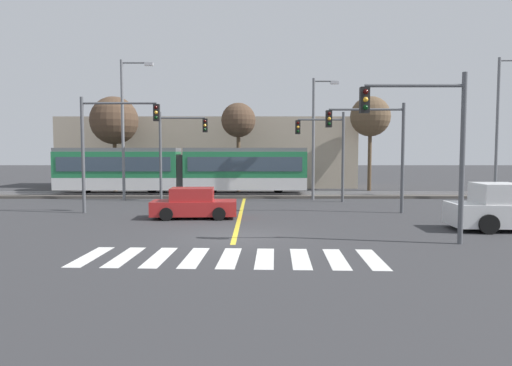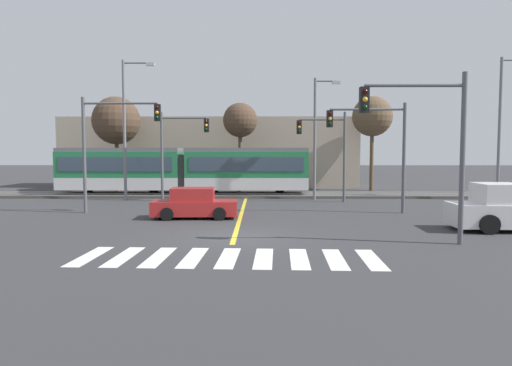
# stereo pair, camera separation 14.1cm
# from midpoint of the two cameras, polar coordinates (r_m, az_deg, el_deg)

# --- Properties ---
(ground_plane) EXTENTS (200.00, 200.00, 0.00)m
(ground_plane) POSITION_cam_midpoint_polar(r_m,az_deg,el_deg) (17.77, -2.49, -6.78)
(ground_plane) COLOR #333335
(track_bed) EXTENTS (120.00, 4.00, 0.18)m
(track_bed) POSITION_cam_midpoint_polar(r_m,az_deg,el_deg) (34.31, -1.07, -1.49)
(track_bed) COLOR #4C4742
(track_bed) RESTS_ON ground
(rail_near) EXTENTS (120.00, 0.08, 0.10)m
(rail_near) POSITION_cam_midpoint_polar(r_m,az_deg,el_deg) (33.58, -1.10, -1.37)
(rail_near) COLOR #939399
(rail_near) RESTS_ON track_bed
(rail_far) EXTENTS (120.00, 0.08, 0.10)m
(rail_far) POSITION_cam_midpoint_polar(r_m,az_deg,el_deg) (35.01, -1.04, -1.15)
(rail_far) COLOR #939399
(rail_far) RESTS_ON track_bed
(light_rail_tram) EXTENTS (18.50, 2.64, 3.43)m
(light_rail_tram) POSITION_cam_midpoint_polar(r_m,az_deg,el_deg) (34.62, -8.92, 1.76)
(light_rail_tram) COLOR silver
(light_rail_tram) RESTS_ON track_bed
(crosswalk_stripe_0) EXTENTS (0.68, 2.82, 0.01)m
(crosswalk_stripe_0) POSITION_cam_midpoint_polar(r_m,az_deg,el_deg) (15.47, -19.82, -8.60)
(crosswalk_stripe_0) COLOR silver
(crosswalk_stripe_0) RESTS_ON ground
(crosswalk_stripe_1) EXTENTS (0.68, 2.82, 0.01)m
(crosswalk_stripe_1) POSITION_cam_midpoint_polar(r_m,az_deg,el_deg) (15.08, -15.92, -8.83)
(crosswalk_stripe_1) COLOR silver
(crosswalk_stripe_1) RESTS_ON ground
(crosswalk_stripe_2) EXTENTS (0.68, 2.82, 0.01)m
(crosswalk_stripe_2) POSITION_cam_midpoint_polar(r_m,az_deg,el_deg) (14.77, -11.82, -9.03)
(crosswalk_stripe_2) COLOR silver
(crosswalk_stripe_2) RESTS_ON ground
(crosswalk_stripe_3) EXTENTS (0.68, 2.82, 0.01)m
(crosswalk_stripe_3) POSITION_cam_midpoint_polar(r_m,az_deg,el_deg) (14.54, -7.57, -9.20)
(crosswalk_stripe_3) COLOR silver
(crosswalk_stripe_3) RESTS_ON ground
(crosswalk_stripe_4) EXTENTS (0.68, 2.82, 0.01)m
(crosswalk_stripe_4) POSITION_cam_midpoint_polar(r_m,az_deg,el_deg) (14.38, -3.20, -9.31)
(crosswalk_stripe_4) COLOR silver
(crosswalk_stripe_4) RESTS_ON ground
(crosswalk_stripe_5) EXTENTS (0.68, 2.82, 0.01)m
(crosswalk_stripe_5) POSITION_cam_midpoint_polar(r_m,az_deg,el_deg) (14.31, 1.25, -9.37)
(crosswalk_stripe_5) COLOR silver
(crosswalk_stripe_5) RESTS_ON ground
(crosswalk_stripe_6) EXTENTS (0.68, 2.82, 0.01)m
(crosswalk_stripe_6) POSITION_cam_midpoint_polar(r_m,az_deg,el_deg) (14.32, 5.71, -9.38)
(crosswalk_stripe_6) COLOR silver
(crosswalk_stripe_6) RESTS_ON ground
(crosswalk_stripe_7) EXTENTS (0.68, 2.82, 0.01)m
(crosswalk_stripe_7) POSITION_cam_midpoint_polar(r_m,az_deg,el_deg) (14.42, 10.14, -9.33)
(crosswalk_stripe_7) COLOR silver
(crosswalk_stripe_7) RESTS_ON ground
(crosswalk_stripe_8) EXTENTS (0.68, 2.82, 0.01)m
(crosswalk_stripe_8) POSITION_cam_midpoint_polar(r_m,az_deg,el_deg) (14.60, 14.48, -9.23)
(crosswalk_stripe_8) COLOR silver
(crosswalk_stripe_8) RESTS_ON ground
(lane_centre_line) EXTENTS (0.20, 16.17, 0.01)m
(lane_centre_line) POSITION_cam_midpoint_polar(r_m,az_deg,el_deg) (24.30, -1.69, -3.90)
(lane_centre_line) COLOR gold
(lane_centre_line) RESTS_ON ground
(sedan_crossing) EXTENTS (4.27, 2.06, 1.52)m
(sedan_crossing) POSITION_cam_midpoint_polar(r_m,az_deg,el_deg) (22.95, -7.51, -2.64)
(sedan_crossing) COLOR #B22323
(sedan_crossing) RESTS_ON ground
(traffic_light_mid_left) EXTENTS (4.25, 0.38, 6.24)m
(traffic_light_mid_left) POSITION_cam_midpoint_polar(r_m,az_deg,el_deg) (25.83, -17.64, 5.70)
(traffic_light_mid_left) COLOR #515459
(traffic_light_mid_left) RESTS_ON ground
(traffic_light_mid_right) EXTENTS (4.25, 0.38, 5.92)m
(traffic_light_mid_right) POSITION_cam_midpoint_polar(r_m,az_deg,el_deg) (25.34, 15.04, 5.32)
(traffic_light_mid_right) COLOR #515459
(traffic_light_mid_right) RESTS_ON ground
(traffic_light_near_right) EXTENTS (3.75, 0.38, 6.08)m
(traffic_light_near_right) POSITION_cam_midpoint_polar(r_m,az_deg,el_deg) (17.25, 20.90, 6.02)
(traffic_light_near_right) COLOR #515459
(traffic_light_near_right) RESTS_ON ground
(traffic_light_far_left) EXTENTS (3.25, 0.38, 5.95)m
(traffic_light_far_left) POSITION_cam_midpoint_polar(r_m,az_deg,el_deg) (30.94, -9.62, 4.99)
(traffic_light_far_left) COLOR #515459
(traffic_light_far_left) RESTS_ON ground
(traffic_light_far_right) EXTENTS (3.25, 0.38, 5.93)m
(traffic_light_far_right) POSITION_cam_midpoint_polar(r_m,az_deg,el_deg) (30.48, 9.15, 4.89)
(traffic_light_far_right) COLOR #515459
(traffic_light_far_right) RESTS_ON ground
(street_lamp_west) EXTENTS (2.22, 0.28, 9.49)m
(street_lamp_west) POSITION_cam_midpoint_polar(r_m,az_deg,el_deg) (32.34, -15.70, 7.35)
(street_lamp_west) COLOR slate
(street_lamp_west) RESTS_ON ground
(street_lamp_centre) EXTENTS (1.80, 0.28, 8.35)m
(street_lamp_centre) POSITION_cam_midpoint_polar(r_m,az_deg,el_deg) (31.85, 7.77, 6.37)
(street_lamp_centre) COLOR slate
(street_lamp_centre) RESTS_ON ground
(street_lamp_east) EXTENTS (2.08, 0.28, 9.67)m
(street_lamp_east) POSITION_cam_midpoint_polar(r_m,az_deg,el_deg) (35.39, 28.51, 6.84)
(street_lamp_east) COLOR slate
(street_lamp_east) RESTS_ON ground
(bare_tree_far_west) EXTENTS (4.00, 4.00, 7.96)m
(bare_tree_far_west) POSITION_cam_midpoint_polar(r_m,az_deg,el_deg) (40.39, -16.98, 7.44)
(bare_tree_far_west) COLOR brown
(bare_tree_far_west) RESTS_ON ground
(bare_tree_west) EXTENTS (2.88, 2.88, 7.42)m
(bare_tree_west) POSITION_cam_midpoint_polar(r_m,az_deg,el_deg) (38.47, -1.89, 7.76)
(bare_tree_west) COLOR brown
(bare_tree_west) RESTS_ON ground
(bare_tree_east) EXTENTS (3.41, 3.41, 8.05)m
(bare_tree_east) POSITION_cam_midpoint_polar(r_m,az_deg,el_deg) (40.39, 14.43, 8.00)
(bare_tree_east) COLOR brown
(bare_tree_east) RESTS_ON ground
(building_backdrop_far) EXTENTS (27.51, 6.00, 6.51)m
(building_backdrop_far) POSITION_cam_midpoint_polar(r_m,az_deg,el_deg) (44.43, -5.51, 3.79)
(building_backdrop_far) COLOR tan
(building_backdrop_far) RESTS_ON ground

